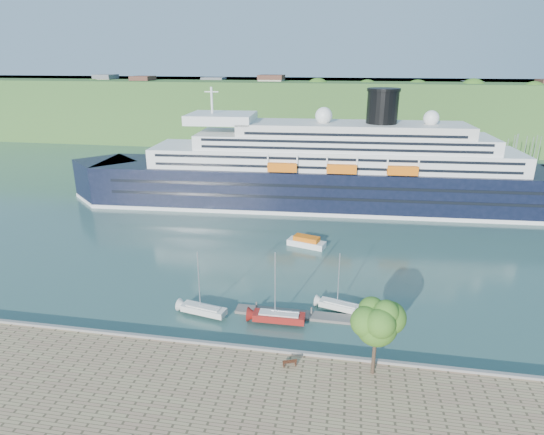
{
  "coord_description": "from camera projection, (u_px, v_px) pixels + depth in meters",
  "views": [
    {
      "loc": [
        11.4,
        -43.07,
        32.44
      ],
      "look_at": [
        -1.39,
        30.0,
        6.25
      ],
      "focal_mm": 30.0,
      "sensor_mm": 36.0,
      "label": 1
    }
  ],
  "objects": [
    {
      "name": "floating_pontoon",
      "position": [
        297.0,
        314.0,
        60.33
      ],
      "size": [
        16.7,
        2.21,
        0.37
      ],
      "primitive_type": null,
      "rotation": [
        0.0,
        0.0,
        -0.01
      ],
      "color": "slate",
      "rests_on": "ground"
    },
    {
      "name": "tender_launch",
      "position": [
        307.0,
        241.0,
        82.32
      ],
      "size": [
        7.32,
        4.26,
        1.92
      ],
      "primitive_type": null,
      "rotation": [
        0.0,
        0.0,
        -0.29
      ],
      "color": "orange",
      "rests_on": "ground"
    },
    {
      "name": "promenade_tree",
      "position": [
        376.0,
        335.0,
        46.36
      ],
      "size": [
        5.7,
        5.7,
        9.45
      ],
      "primitive_type": null,
      "color": "#285F19",
      "rests_on": "promenade"
    },
    {
      "name": "park_bench",
      "position": [
        290.0,
        362.0,
        48.91
      ],
      "size": [
        1.7,
        1.15,
        1.01
      ],
      "primitive_type": null,
      "rotation": [
        0.0,
        0.0,
        0.36
      ],
      "color": "#3F1F12",
      "rests_on": "promenade"
    },
    {
      "name": "quay_coping",
      "position": [
        239.0,
        346.0,
        52.09
      ],
      "size": [
        220.0,
        0.5,
        0.3
      ],
      "primitive_type": "cube",
      "color": "slate",
      "rests_on": "promenade"
    },
    {
      "name": "sailboat_white_far",
      "position": [
        341.0,
        285.0,
        60.14
      ],
      "size": [
        6.48,
        3.33,
        8.07
      ],
      "primitive_type": null,
      "rotation": [
        0.0,
        0.0,
        -0.27
      ],
      "color": "silver",
      "rests_on": "ground"
    },
    {
      "name": "cruise_ship",
      "position": [
        323.0,
        149.0,
        101.24
      ],
      "size": [
        118.59,
        23.81,
        26.45
      ],
      "primitive_type": null,
      "rotation": [
        0.0,
        0.0,
        0.06
      ],
      "color": "black",
      "rests_on": "ground"
    },
    {
      "name": "ground",
      "position": [
        239.0,
        354.0,
        52.66
      ],
      "size": [
        400.0,
        400.0,
        0.0
      ],
      "primitive_type": "plane",
      "color": "#2F5450",
      "rests_on": "ground"
    },
    {
      "name": "sailboat_red",
      "position": [
        279.0,
        291.0,
        57.05
      ],
      "size": [
        7.38,
        2.12,
        9.51
      ],
      "primitive_type": null,
      "rotation": [
        0.0,
        0.0,
        0.01
      ],
      "color": "maroon",
      "rests_on": "ground"
    },
    {
      "name": "far_hillside",
      "position": [
        324.0,
        111.0,
        183.34
      ],
      "size": [
        400.0,
        50.0,
        24.0
      ],
      "primitive_type": "cube",
      "color": "#305522",
      "rests_on": "ground"
    },
    {
      "name": "sailboat_white_near",
      "position": [
        202.0,
        286.0,
        58.96
      ],
      "size": [
        7.02,
        3.17,
        8.76
      ],
      "primitive_type": null,
      "rotation": [
        0.0,
        0.0,
        -0.2
      ],
      "color": "silver",
      "rests_on": "ground"
    }
  ]
}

